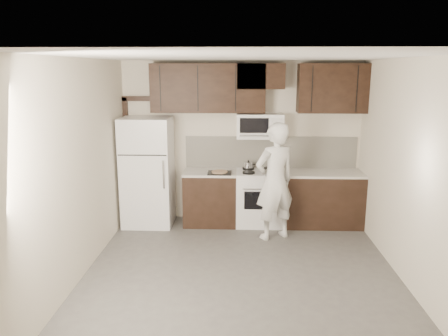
# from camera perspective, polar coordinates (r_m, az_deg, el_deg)

# --- Properties ---
(floor) EXTENTS (4.50, 4.50, 0.00)m
(floor) POSITION_cam_1_polar(r_m,az_deg,el_deg) (5.70, 2.21, -13.91)
(floor) COLOR #4D4B48
(floor) RESTS_ON ground
(back_wall) EXTENTS (4.00, 0.00, 4.00)m
(back_wall) POSITION_cam_1_polar(r_m,az_deg,el_deg) (7.44, 2.29, 3.42)
(back_wall) COLOR beige
(back_wall) RESTS_ON ground
(ceiling) EXTENTS (4.50, 4.50, 0.00)m
(ceiling) POSITION_cam_1_polar(r_m,az_deg,el_deg) (5.10, 2.48, 14.33)
(ceiling) COLOR white
(ceiling) RESTS_ON back_wall
(counter_run) EXTENTS (2.95, 0.64, 0.91)m
(counter_run) POSITION_cam_1_polar(r_m,az_deg,el_deg) (7.37, 6.94, -3.90)
(counter_run) COLOR black
(counter_run) RESTS_ON floor
(stove) EXTENTS (0.76, 0.66, 0.94)m
(stove) POSITION_cam_1_polar(r_m,az_deg,el_deg) (7.35, 4.58, -3.86)
(stove) COLOR white
(stove) RESTS_ON floor
(backsplash) EXTENTS (2.90, 0.02, 0.54)m
(backsplash) POSITION_cam_1_polar(r_m,az_deg,el_deg) (7.48, 6.12, 2.08)
(backsplash) COLOR silver
(backsplash) RESTS_ON counter_run
(upper_cabinets) EXTENTS (3.48, 0.35, 0.78)m
(upper_cabinets) POSITION_cam_1_polar(r_m,az_deg,el_deg) (7.18, 4.05, 10.54)
(upper_cabinets) COLOR black
(upper_cabinets) RESTS_ON back_wall
(microwave) EXTENTS (0.76, 0.42, 0.40)m
(microwave) POSITION_cam_1_polar(r_m,az_deg,el_deg) (7.22, 4.71, 5.50)
(microwave) COLOR white
(microwave) RESTS_ON upper_cabinets
(refrigerator) EXTENTS (0.80, 0.76, 1.80)m
(refrigerator) POSITION_cam_1_polar(r_m,az_deg,el_deg) (7.34, -9.93, -0.48)
(refrigerator) COLOR white
(refrigerator) RESTS_ON floor
(door_trim) EXTENTS (0.50, 0.08, 2.12)m
(door_trim) POSITION_cam_1_polar(r_m,az_deg,el_deg) (7.66, -12.24, 2.63)
(door_trim) COLOR black
(door_trim) RESTS_ON floor
(saucepan) EXTENTS (0.28, 0.16, 0.16)m
(saucepan) POSITION_cam_1_polar(r_m,az_deg,el_deg) (7.36, 3.22, 0.32)
(saucepan) COLOR silver
(saucepan) RESTS_ON stove
(baking_tray) EXTENTS (0.38, 0.29, 0.02)m
(baking_tray) POSITION_cam_1_polar(r_m,az_deg,el_deg) (7.06, -0.58, -0.65)
(baking_tray) COLOR black
(baking_tray) RESTS_ON counter_run
(pizza) EXTENTS (0.26, 0.26, 0.02)m
(pizza) POSITION_cam_1_polar(r_m,az_deg,el_deg) (7.05, -0.58, -0.50)
(pizza) COLOR tan
(pizza) RESTS_ON baking_tray
(person) EXTENTS (0.78, 0.69, 1.80)m
(person) POSITION_cam_1_polar(r_m,az_deg,el_deg) (6.65, 6.65, -1.76)
(person) COLOR white
(person) RESTS_ON floor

